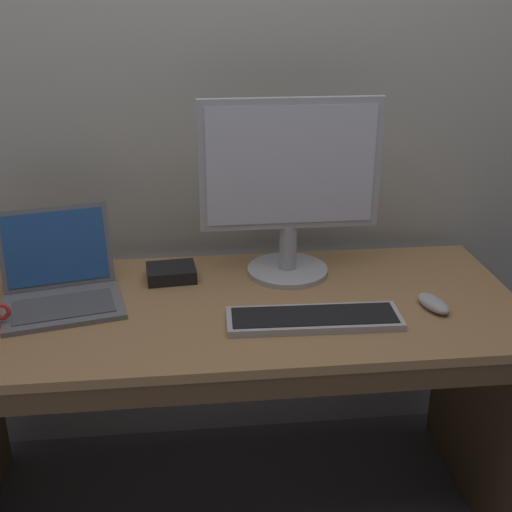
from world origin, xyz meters
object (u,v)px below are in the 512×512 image
Objects in this scene: wired_keyboard at (314,319)px; external_drive_box at (171,273)px; computer_mouse at (433,303)px; laptop_space_gray at (60,283)px; external_monitor at (290,187)px.

wired_keyboard is 3.20× the size of external_drive_box.
computer_mouse is at bearing -20.80° from external_drive_box.
external_monitor is at bearing 9.07° from laptop_space_gray.
external_monitor reaches higher than external_drive_box.
computer_mouse is (1.02, -0.16, -0.04)m from laptop_space_gray.
computer_mouse is at bearing -36.54° from external_monitor.
external_monitor is 1.15× the size of wired_keyboard.
external_monitor is at bearing 127.32° from computer_mouse.
external_drive_box is at bearing 19.85° from laptop_space_gray.
wired_keyboard is at bearing 170.39° from computer_mouse.
laptop_space_gray reaches higher than external_drive_box.
laptop_space_gray is 1.03m from computer_mouse.
laptop_space_gray is 3.09× the size of computer_mouse.
external_drive_box is at bearing 140.47° from wired_keyboard.
computer_mouse reaches higher than wired_keyboard.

